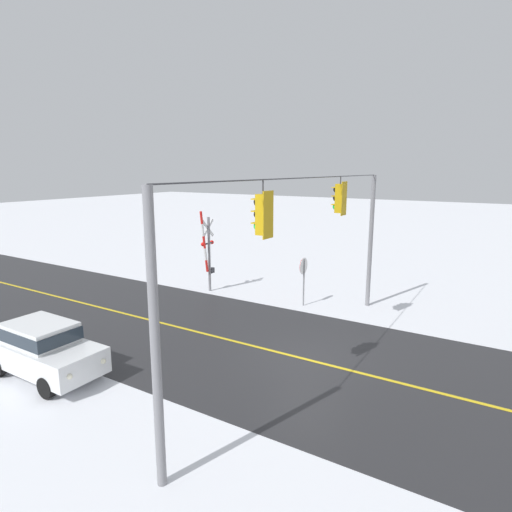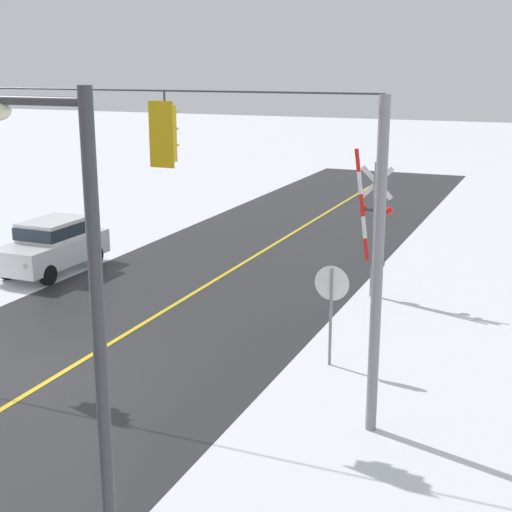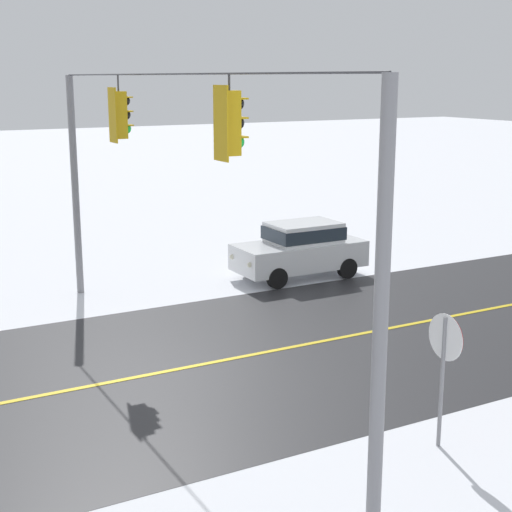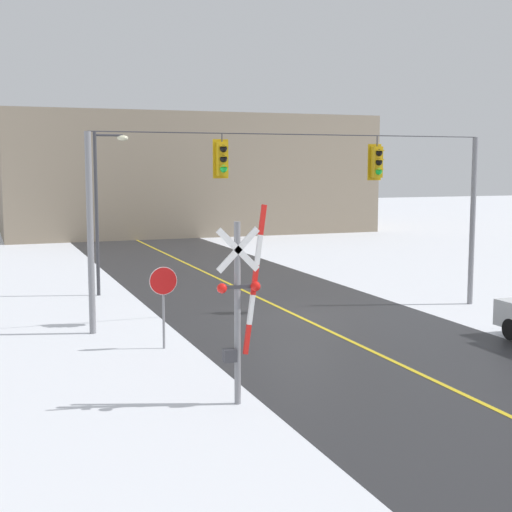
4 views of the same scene
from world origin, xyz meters
TOP-DOWN VIEW (x-y plane):
  - ground_plane at (0.00, 0.00)m, footprint 160.00×160.00m
  - road_asphalt at (0.00, 6.00)m, footprint 9.00×80.00m
  - lane_centre_line at (0.00, 6.00)m, footprint 0.14×72.00m
  - signal_span at (0.03, -0.01)m, footprint 14.20×0.47m
  - stop_sign at (-5.38, -2.65)m, footprint 0.80×0.09m
  - railroad_crossing at (-4.98, -8.04)m, footprint 1.16×0.31m
  - parked_car_white at (5.40, -6.57)m, footprint 1.82×4.20m

SIDE VIEW (x-z plane):
  - ground_plane at x=0.00m, z-range 0.00..0.00m
  - road_asphalt at x=0.00m, z-range 0.00..0.01m
  - lane_centre_line at x=0.00m, z-range 0.01..0.01m
  - parked_car_white at x=5.40m, z-range 0.08..1.82m
  - stop_sign at x=-5.38m, z-range 0.54..2.89m
  - railroad_crossing at x=-4.98m, z-range 0.07..4.43m
  - signal_span at x=0.03m, z-range 0.94..7.16m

